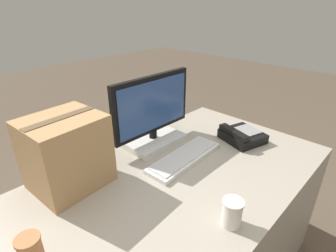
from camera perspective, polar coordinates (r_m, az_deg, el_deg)
The scene contains 7 objects.
office_desk at distance 1.44m, azimuth -1.58°, elevation -24.69°, with size 1.80×0.90×0.73m.
monitor at distance 1.44m, azimuth -3.34°, elevation 1.84°, with size 0.52×0.23×0.39m.
keyboard at distance 1.36m, azimuth 3.62°, elevation -6.82°, with size 0.46×0.17×0.03m.
desk_phone at distance 1.58m, azimuth 15.74°, elevation -2.02°, with size 0.25×0.26×0.08m.
paper_cup_left at distance 0.98m, azimuth -27.72°, elevation -22.88°, with size 0.08×0.08×0.11m.
paper_cup_right at distance 1.02m, azimuth 13.74°, elevation -17.86°, with size 0.08×0.08×0.11m.
cardboard_box at distance 1.20m, azimuth -21.22°, elevation -5.39°, with size 0.32×0.29×0.32m.
Camera 1 is at (-0.63, -0.66, 1.48)m, focal length 28.00 mm.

